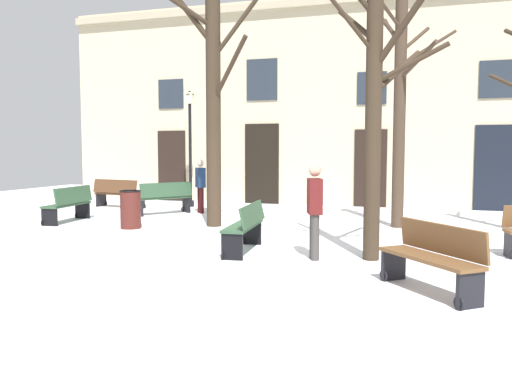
% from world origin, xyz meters
% --- Properties ---
extents(ground_plane, '(29.05, 29.05, 0.00)m').
position_xyz_m(ground_plane, '(0.00, 0.00, 0.00)').
color(ground_plane, white).
extents(building_facade, '(18.16, 0.60, 6.93)m').
position_xyz_m(building_facade, '(0.00, 8.26, 3.51)').
color(building_facade, beige).
rests_on(building_facade, ground).
extents(tree_foreground, '(2.21, 2.29, 5.83)m').
position_xyz_m(tree_foreground, '(-1.37, 2.52, 3.00)').
color(tree_foreground, '#382B1E').
rests_on(tree_foreground, ground).
extents(tree_center, '(2.09, 2.02, 5.62)m').
position_xyz_m(tree_center, '(2.94, 3.64, 2.91)').
color(tree_center, '#423326').
rests_on(tree_center, ground).
extents(tree_right_of_center, '(2.41, 2.09, 5.52)m').
position_xyz_m(tree_right_of_center, '(2.66, -0.31, 2.77)').
color(tree_right_of_center, '#382B1E').
rests_on(tree_right_of_center, ground).
extents(streetlamp, '(0.30, 0.30, 3.78)m').
position_xyz_m(streetlamp, '(-3.74, 6.39, 2.31)').
color(streetlamp, black).
rests_on(streetlamp, ground).
extents(litter_bin, '(0.51, 0.51, 0.91)m').
position_xyz_m(litter_bin, '(-3.11, 1.59, 0.46)').
color(litter_bin, '#4C1E19').
rests_on(litter_bin, ground).
extents(bench_near_center_tree, '(1.87, 0.86, 0.92)m').
position_xyz_m(bench_near_center_tree, '(-5.81, 5.38, 0.47)').
color(bench_near_center_tree, '#51331E').
rests_on(bench_near_center_tree, ground).
extents(bench_back_to_back_right, '(0.61, 1.64, 0.92)m').
position_xyz_m(bench_back_to_back_right, '(-5.20, 2.07, 0.46)').
color(bench_back_to_back_right, '#2D4C33').
rests_on(bench_back_to_back_right, ground).
extents(bench_far_corner, '(0.59, 1.68, 0.89)m').
position_xyz_m(bench_far_corner, '(0.40, -0.31, 0.47)').
color(bench_far_corner, '#2D4C33').
rests_on(bench_far_corner, ground).
extents(bench_by_litter_bin, '(1.35, 1.51, 0.91)m').
position_xyz_m(bench_by_litter_bin, '(3.58, -2.18, 0.47)').
color(bench_by_litter_bin, brown).
rests_on(bench_by_litter_bin, ground).
extents(bench_back_to_back_left, '(1.34, 1.57, 0.93)m').
position_xyz_m(bench_back_to_back_left, '(-3.60, 4.27, 0.48)').
color(bench_back_to_back_left, '#2D4C33').
rests_on(bench_back_to_back_left, ground).
extents(person_near_bench, '(0.41, 0.43, 1.58)m').
position_xyz_m(person_near_bench, '(-2.73, 4.87, 0.86)').
color(person_near_bench, '#350F0F').
rests_on(person_near_bench, ground).
extents(person_crossing_plaza, '(0.34, 0.43, 1.62)m').
position_xyz_m(person_crossing_plaza, '(1.72, -0.58, 0.89)').
color(person_crossing_plaza, '#403D3A').
rests_on(person_crossing_plaza, ground).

